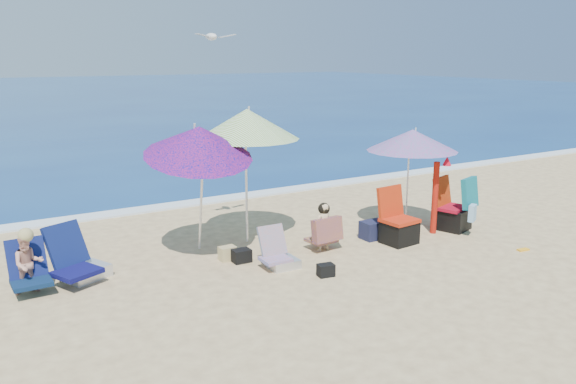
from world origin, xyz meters
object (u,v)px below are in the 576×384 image
camp_chair_left (398,227)px  person_center (324,228)px  chair_rainbow (279,257)px  person_left (28,263)px  chair_navy (79,265)px  seagull (212,37)px  camp_chair_right (456,211)px  umbrella_turquoise (412,140)px  umbrella_blue (199,142)px  furled_umbrella (437,191)px  umbrella_striped (247,124)px

camp_chair_left → person_center: (-1.33, 0.33, 0.10)m
chair_rainbow → person_left: size_ratio=0.66×
chair_navy → seagull: seagull is taller
chair_navy → camp_chair_right: camp_chair_right is taller
camp_chair_left → camp_chair_right: (1.44, 0.03, 0.08)m
umbrella_turquoise → camp_chair_left: (-0.77, -0.57, -1.39)m
umbrella_turquoise → chair_navy: 6.11m
chair_rainbow → camp_chair_right: (3.82, -0.02, 0.21)m
umbrella_blue → chair_rainbow: 2.17m
person_center → umbrella_blue: bearing=160.4°
furled_umbrella → camp_chair_left: bearing=-176.7°
chair_navy → person_center: 3.89m
umbrella_blue → furled_umbrella: (4.19, -0.95, -1.10)m
umbrella_blue → person_left: umbrella_blue is taller
umbrella_striped → chair_navy: size_ratio=2.34×
seagull → umbrella_blue: bearing=-128.2°
camp_chair_left → umbrella_turquoise: bearing=36.6°
camp_chair_left → chair_navy: bearing=167.8°
chair_rainbow → camp_chair_left: size_ratio=0.63×
umbrella_blue → person_center: (1.91, -0.68, -1.51)m
umbrella_blue → camp_chair_right: bearing=-11.7°
chair_rainbow → camp_chair_right: bearing=-0.3°
chair_rainbow → camp_chair_left: (2.38, -0.05, 0.13)m
camp_chair_right → person_center: 2.79m
furled_umbrella → umbrella_blue: bearing=167.2°
camp_chair_right → camp_chair_left: bearing=-178.7°
furled_umbrella → person_left: 6.85m
furled_umbrella → seagull: seagull is taller
umbrella_turquoise → umbrella_blue: bearing=173.8°
umbrella_turquoise → person_left: bearing=176.6°
umbrella_blue → chair_navy: size_ratio=2.30×
umbrella_striped → chair_navy: bearing=-173.7°
chair_navy → umbrella_striped: bearing=6.3°
camp_chair_left → umbrella_blue: bearing=162.8°
umbrella_striped → seagull: (-0.45, 0.34, 1.43)m
furled_umbrella → camp_chair_left: furled_umbrella is taller
umbrella_striped → camp_chair_right: (3.62, -1.41, -1.70)m
umbrella_blue → person_left: size_ratio=2.50×
umbrella_turquoise → chair_rainbow: (-3.15, -0.52, -1.52)m
person_center → seagull: seagull is taller
chair_rainbow → camp_chair_left: 2.38m
umbrella_turquoise → camp_chair_right: size_ratio=1.85×
umbrella_striped → camp_chair_right: umbrella_striped is taller
umbrella_striped → chair_rainbow: bearing=-98.2°
camp_chair_right → person_left: camp_chair_right is taller
chair_rainbow → umbrella_blue: bearing=132.0°
chair_navy → person_left: 0.73m
furled_umbrella → camp_chair_right: bearing=-2.6°
chair_navy → seagull: bearing=14.9°
chair_navy → person_left: bearing=-167.9°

